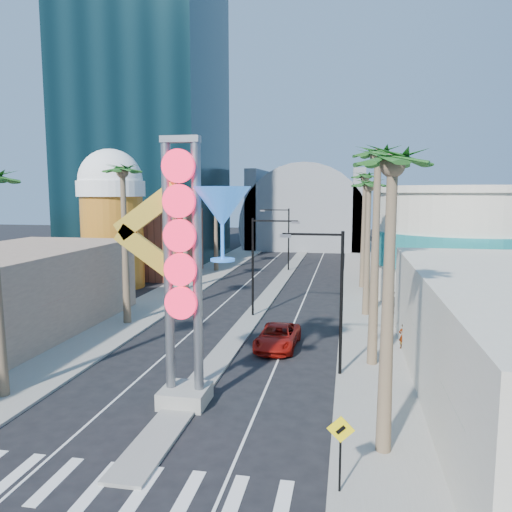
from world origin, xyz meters
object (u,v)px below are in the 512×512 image
(pedestrian_a, at_px, (403,336))
(pedestrian_b, at_px, (392,303))
(red_pickup, at_px, (278,337))
(neon_sign, at_px, (199,253))

(pedestrian_a, distance_m, pedestrian_b, 8.90)
(red_pickup, distance_m, pedestrian_a, 8.00)
(red_pickup, distance_m, pedestrian_b, 12.63)
(neon_sign, distance_m, red_pickup, 11.66)
(pedestrian_a, xyz_separation_m, pedestrian_b, (-0.03, 8.89, 0.17))
(neon_sign, relative_size, pedestrian_a, 7.74)
(pedestrian_a, height_order, pedestrian_b, pedestrian_b)
(red_pickup, relative_size, pedestrian_a, 3.31)
(pedestrian_b, bearing_deg, red_pickup, 61.69)
(neon_sign, bearing_deg, red_pickup, 76.15)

